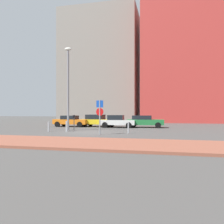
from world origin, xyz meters
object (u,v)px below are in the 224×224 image
object	(u,v)px
traffic_bollard_near	(128,128)
parked_car_yellow	(98,120)
parked_car_white	(117,121)
parking_sign_post	(100,113)
parking_meter	(74,121)
street_lamp	(68,82)
parked_car_green	(145,121)
traffic_bollard_far	(49,127)
traffic_bollard_mid	(67,126)
parked_car_orange	(71,121)

from	to	relation	value
traffic_bollard_near	parked_car_yellow	bearing A→B (deg)	123.57
parked_car_white	parking_sign_post	size ratio (longest dim) A/B	1.48
parking_meter	street_lamp	distance (m)	3.72
parked_car_green	parking_sign_post	xyz separation A→B (m)	(-2.75, -9.04, 0.99)
parking_meter	traffic_bollard_far	distance (m)	2.54
parking_sign_post	traffic_bollard_mid	size ratio (longest dim) A/B	2.83
traffic_bollard_mid	street_lamp	bearing A→B (deg)	107.72
parking_meter	street_lamp	xyz separation A→B (m)	(-0.43, -0.44, 3.67)
street_lamp	parked_car_white	bearing A→B (deg)	55.86
parked_car_yellow	parking_meter	bearing A→B (deg)	-97.28
traffic_bollard_near	street_lamp	bearing A→B (deg)	167.48
parking_sign_post	traffic_bollard_far	size ratio (longest dim) A/B	3.09
parked_car_green	parking_meter	size ratio (longest dim) A/B	2.81
street_lamp	traffic_bollard_near	world-z (taller)	street_lamp
traffic_bollard_mid	parking_meter	bearing A→B (deg)	87.90
parked_car_white	parked_car_orange	bearing A→B (deg)	179.42
traffic_bollard_far	traffic_bollard_mid	bearing A→B (deg)	5.38
parked_car_white	parking_sign_post	world-z (taller)	parking_sign_post
traffic_bollard_near	parked_car_orange	bearing A→B (deg)	139.83
traffic_bollard_mid	traffic_bollard_far	distance (m)	1.71
street_lamp	traffic_bollard_near	xyz separation A→B (m)	(6.06, -1.35, -4.15)
parked_car_orange	traffic_bollard_far	xyz separation A→B (m)	(0.73, -6.83, -0.26)
parked_car_yellow	parked_car_white	size ratio (longest dim) A/B	1.06
parking_meter	traffic_bollard_near	xyz separation A→B (m)	(5.63, -1.78, -0.48)
parked_car_yellow	parked_car_white	distance (m)	2.62
street_lamp	traffic_bollard_near	bearing A→B (deg)	-12.52
parking_meter	traffic_bollard_near	distance (m)	5.93
parking_meter	traffic_bollard_near	size ratio (longest dim) A/B	1.55
parking_sign_post	traffic_bollard_mid	xyz separation A→B (m)	(-3.67, 1.86, -1.24)
street_lamp	traffic_bollard_mid	world-z (taller)	street_lamp
parked_car_white	traffic_bollard_near	bearing A→B (deg)	-70.85
parked_car_orange	traffic_bollard_mid	size ratio (longest dim) A/B	4.37
parked_car_orange	parking_sign_post	world-z (taller)	parking_sign_post
parking_sign_post	traffic_bollard_near	distance (m)	2.91
parked_car_orange	street_lamp	distance (m)	7.08
parking_sign_post	traffic_bollard_near	bearing A→B (deg)	39.56
parked_car_white	traffic_bollard_mid	bearing A→B (deg)	-116.73
traffic_bollard_near	traffic_bollard_mid	xyz separation A→B (m)	(-5.69, 0.19, 0.00)
parked_car_white	parked_car_green	size ratio (longest dim) A/B	0.97
traffic_bollard_near	traffic_bollard_far	distance (m)	7.39
parking_sign_post	parking_meter	size ratio (longest dim) A/B	1.84
parked_car_orange	traffic_bollard_near	distance (m)	10.64
parked_car_yellow	parked_car_green	size ratio (longest dim) A/B	1.03
traffic_bollard_mid	parked_car_green	bearing A→B (deg)	48.19
parked_car_green	parking_sign_post	world-z (taller)	parking_sign_post
parking_sign_post	street_lamp	size ratio (longest dim) A/B	0.34
traffic_bollard_mid	parking_sign_post	bearing A→B (deg)	-26.93
traffic_bollard_mid	traffic_bollard_far	size ratio (longest dim) A/B	1.09
parked_car_yellow	parking_meter	distance (m)	5.67
traffic_bollard_near	traffic_bollard_mid	size ratio (longest dim) A/B	0.99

